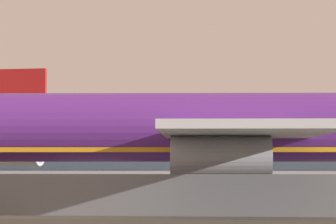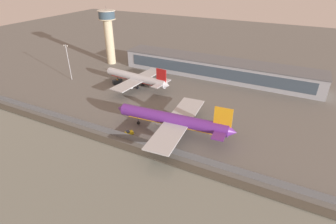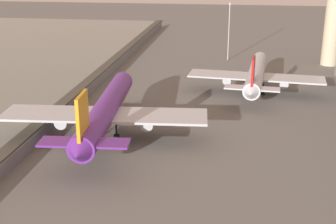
{
  "view_description": "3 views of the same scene",
  "coord_description": "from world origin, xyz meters",
  "px_view_note": "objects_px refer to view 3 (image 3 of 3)",
  "views": [
    {
      "loc": [
        12.91,
        -70.87,
        3.28
      ],
      "look_at": [
        5.87,
        -2.54,
        6.91
      ],
      "focal_mm": 105.0,
      "sensor_mm": 36.0,
      "label": 1
    },
    {
      "loc": [
        45.54,
        -81.05,
        56.57
      ],
      "look_at": [
        3.4,
        2.54,
        4.5
      ],
      "focal_mm": 28.0,
      "sensor_mm": 36.0,
      "label": 2
    },
    {
      "loc": [
        96.15,
        21.58,
        36.05
      ],
      "look_at": [
        2.5,
        8.0,
        3.57
      ],
      "focal_mm": 50.0,
      "sensor_mm": 36.0,
      "label": 3
    }
  ],
  "objects_px": {
    "cargo_jet_purple": "(106,111)",
    "ops_van": "(248,76)",
    "passenger_jet_silver": "(256,74)",
    "apron_light_mast_apron_west": "(229,28)",
    "baggage_tug": "(86,108)",
    "control_tower": "(336,3)"
  },
  "relations": [
    {
      "from": "cargo_jet_purple",
      "to": "passenger_jet_silver",
      "type": "distance_m",
      "value": 48.52
    },
    {
      "from": "baggage_tug",
      "to": "ops_van",
      "type": "bearing_deg",
      "value": 131.24
    },
    {
      "from": "passenger_jet_silver",
      "to": "ops_van",
      "type": "xyz_separation_m",
      "value": [
        -11.81,
        -1.62,
        -3.67
      ]
    },
    {
      "from": "passenger_jet_silver",
      "to": "apron_light_mast_apron_west",
      "type": "bearing_deg",
      "value": -167.92
    },
    {
      "from": "cargo_jet_purple",
      "to": "passenger_jet_silver",
      "type": "xyz_separation_m",
      "value": [
        -37.07,
        31.3,
        -0.63
      ]
    },
    {
      "from": "baggage_tug",
      "to": "apron_light_mast_apron_west",
      "type": "relative_size",
      "value": 0.18
    },
    {
      "from": "ops_van",
      "to": "apron_light_mast_apron_west",
      "type": "xyz_separation_m",
      "value": [
        -27.01,
        -6.7,
        10.0
      ]
    },
    {
      "from": "passenger_jet_silver",
      "to": "control_tower",
      "type": "relative_size",
      "value": 1.18
    },
    {
      "from": "passenger_jet_silver",
      "to": "ops_van",
      "type": "bearing_deg",
      "value": -172.21
    },
    {
      "from": "baggage_tug",
      "to": "apron_light_mast_apron_west",
      "type": "bearing_deg",
      "value": 152.2
    },
    {
      "from": "baggage_tug",
      "to": "ops_van",
      "type": "distance_m",
      "value": 51.76
    },
    {
      "from": "apron_light_mast_apron_west",
      "to": "passenger_jet_silver",
      "type": "bearing_deg",
      "value": 12.08
    },
    {
      "from": "cargo_jet_purple",
      "to": "control_tower",
      "type": "bearing_deg",
      "value": 142.26
    },
    {
      "from": "cargo_jet_purple",
      "to": "ops_van",
      "type": "height_order",
      "value": "cargo_jet_purple"
    },
    {
      "from": "passenger_jet_silver",
      "to": "baggage_tug",
      "type": "bearing_deg",
      "value": -61.17
    },
    {
      "from": "baggage_tug",
      "to": "passenger_jet_silver",
      "type": "bearing_deg",
      "value": 118.83
    },
    {
      "from": "baggage_tug",
      "to": "ops_van",
      "type": "height_order",
      "value": "ops_van"
    },
    {
      "from": "passenger_jet_silver",
      "to": "apron_light_mast_apron_west",
      "type": "distance_m",
      "value": 40.2
    },
    {
      "from": "ops_van",
      "to": "control_tower",
      "type": "relative_size",
      "value": 0.15
    },
    {
      "from": "ops_van",
      "to": "control_tower",
      "type": "bearing_deg",
      "value": 132.16
    },
    {
      "from": "ops_van",
      "to": "apron_light_mast_apron_west",
      "type": "height_order",
      "value": "apron_light_mast_apron_west"
    },
    {
      "from": "cargo_jet_purple",
      "to": "ops_van",
      "type": "distance_m",
      "value": 57.35
    }
  ]
}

